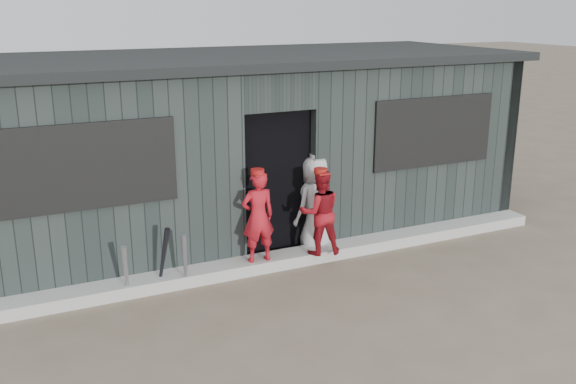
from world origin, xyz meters
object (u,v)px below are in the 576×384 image
player_grey_back (315,204)px  dugout (239,144)px  bat_right (163,258)px  player_red_right (320,212)px  bat_mid (185,261)px  bat_left (126,272)px  player_red_left (258,217)px

player_grey_back → dugout: (-0.55, 1.41, 0.61)m
bat_right → player_red_right: size_ratio=0.74×
bat_right → bat_mid: bearing=-21.3°
dugout → player_grey_back: bearing=-68.7°
bat_left → player_red_left: player_red_left is taller
dugout → bat_mid: bearing=-127.6°
player_red_left → player_grey_back: player_grey_back is taller
bat_mid → player_grey_back: player_grey_back is taller
bat_right → player_red_left: 1.28m
bat_left → player_red_right: player_red_right is taller
bat_right → player_red_right: (2.06, -0.07, 0.31)m
player_red_left → dugout: bearing=-103.1°
bat_mid → dugout: bearing=52.4°
player_grey_back → bat_left: bearing=-10.6°
bat_left → bat_right: 0.47m
bat_mid → player_grey_back: bearing=12.7°
bat_mid → bat_left: bearing=179.3°
player_grey_back → player_red_left: bearing=-1.5°
bat_mid → player_red_right: (1.83, 0.02, 0.35)m
bat_mid → player_red_left: bearing=6.8°
bat_right → player_red_left: bearing=1.2°
bat_left → bat_right: bearing=10.3°
bat_mid → bat_right: 0.26m
player_red_right → bat_right: bearing=10.7°
bat_right → bat_left: bearing=-169.7°
player_red_right → dugout: (-0.39, 1.84, 0.57)m
bat_mid → player_red_right: player_red_right is taller
dugout → bat_left: bearing=-139.0°
player_red_left → dugout: dugout is taller
player_grey_back → bat_right: bearing=-10.8°
bat_right → dugout: dugout is taller
player_red_right → bat_left: bearing=13.0°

